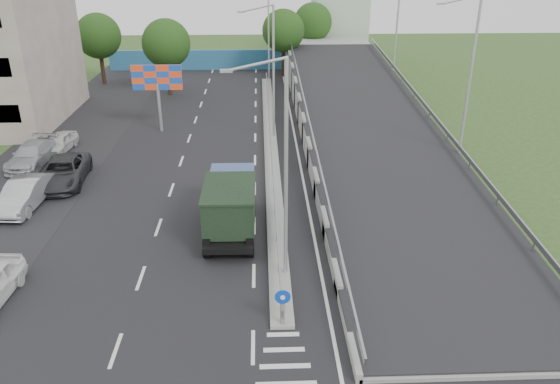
{
  "coord_description": "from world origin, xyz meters",
  "views": [
    {
      "loc": [
        -0.78,
        -15.77,
        14.37
      ],
      "look_at": [
        0.22,
        10.69,
        2.2
      ],
      "focal_mm": 35.0,
      "sensor_mm": 36.0,
      "label": 1
    }
  ],
  "objects_px": {
    "lamp_post_far": "(267,28)",
    "billboard": "(157,81)",
    "lamp_post_mid": "(271,65)",
    "dump_truck": "(231,203)",
    "sign_bollard": "(283,307)",
    "lamp_post_near": "(282,161)",
    "church": "(339,16)",
    "parked_car_d": "(32,155)",
    "parked_car_c": "(63,172)",
    "parked_car_b": "(24,195)",
    "parked_car_e": "(59,143)"
  },
  "relations": [
    {
      "from": "sign_bollard",
      "to": "dump_truck",
      "type": "height_order",
      "value": "dump_truck"
    },
    {
      "from": "parked_car_c",
      "to": "parked_car_e",
      "type": "xyz_separation_m",
      "value": [
        -2.27,
        6.09,
        -0.12
      ]
    },
    {
      "from": "parked_car_d",
      "to": "dump_truck",
      "type": "bearing_deg",
      "value": -31.76
    },
    {
      "from": "lamp_post_near",
      "to": "parked_car_b",
      "type": "height_order",
      "value": "lamp_post_near"
    },
    {
      "from": "parked_car_e",
      "to": "parked_car_d",
      "type": "bearing_deg",
      "value": -103.63
    },
    {
      "from": "lamp_post_mid",
      "to": "church",
      "type": "xyz_separation_m",
      "value": [
        9.89,
        34.0,
        -0.5
      ]
    },
    {
      "from": "lamp_post_near",
      "to": "lamp_post_far",
      "type": "bearing_deg",
      "value": 90.0
    },
    {
      "from": "church",
      "to": "parked_car_b",
      "type": "relative_size",
      "value": 2.73
    },
    {
      "from": "lamp_post_near",
      "to": "church",
      "type": "height_order",
      "value": "church"
    },
    {
      "from": "parked_car_d",
      "to": "church",
      "type": "bearing_deg",
      "value": 59.16
    },
    {
      "from": "sign_bollard",
      "to": "lamp_post_mid",
      "type": "bearing_deg",
      "value": 89.74
    },
    {
      "from": "lamp_post_mid",
      "to": "parked_car_e",
      "type": "height_order",
      "value": "lamp_post_mid"
    },
    {
      "from": "sign_bollard",
      "to": "billboard",
      "type": "xyz_separation_m",
      "value": [
        -9.0,
        25.83,
        3.15
      ]
    },
    {
      "from": "lamp_post_mid",
      "to": "parked_car_c",
      "type": "relative_size",
      "value": 1.72
    },
    {
      "from": "church",
      "to": "parked_car_c",
      "type": "relative_size",
      "value": 2.36
    },
    {
      "from": "lamp_post_near",
      "to": "lamp_post_far",
      "type": "height_order",
      "value": "same"
    },
    {
      "from": "billboard",
      "to": "parked_car_b",
      "type": "bearing_deg",
      "value": -112.21
    },
    {
      "from": "sign_bollard",
      "to": "parked_car_d",
      "type": "height_order",
      "value": "sign_bollard"
    },
    {
      "from": "dump_truck",
      "to": "parked_car_b",
      "type": "height_order",
      "value": "dump_truck"
    },
    {
      "from": "lamp_post_near",
      "to": "lamp_post_mid",
      "type": "xyz_separation_m",
      "value": [
        0.0,
        20.0,
        0.0
      ]
    },
    {
      "from": "lamp_post_near",
      "to": "lamp_post_mid",
      "type": "bearing_deg",
      "value": 90.0
    },
    {
      "from": "church",
      "to": "dump_truck",
      "type": "distance_m",
      "value": 51.16
    },
    {
      "from": "sign_bollard",
      "to": "billboard",
      "type": "distance_m",
      "value": 27.53
    },
    {
      "from": "church",
      "to": "billboard",
      "type": "xyz_separation_m",
      "value": [
        -19.0,
        -32.0,
        -1.12
      ]
    },
    {
      "from": "sign_bollard",
      "to": "parked_car_d",
      "type": "relative_size",
      "value": 0.31
    },
    {
      "from": "lamp_post_near",
      "to": "parked_car_c",
      "type": "bearing_deg",
      "value": 140.31
    },
    {
      "from": "lamp_post_mid",
      "to": "dump_truck",
      "type": "bearing_deg",
      "value": -99.28
    },
    {
      "from": "parked_car_c",
      "to": "dump_truck",
      "type": "bearing_deg",
      "value": -36.27
    },
    {
      "from": "lamp_post_far",
      "to": "church",
      "type": "distance_m",
      "value": 17.15
    },
    {
      "from": "lamp_post_mid",
      "to": "parked_car_e",
      "type": "bearing_deg",
      "value": -171.0
    },
    {
      "from": "dump_truck",
      "to": "parked_car_d",
      "type": "xyz_separation_m",
      "value": [
        -14.43,
        10.2,
        -0.88
      ]
    },
    {
      "from": "lamp_post_mid",
      "to": "billboard",
      "type": "height_order",
      "value": "lamp_post_mid"
    },
    {
      "from": "billboard",
      "to": "lamp_post_far",
      "type": "bearing_deg",
      "value": 63.16
    },
    {
      "from": "parked_car_c",
      "to": "parked_car_b",
      "type": "bearing_deg",
      "value": -113.08
    },
    {
      "from": "lamp_post_far",
      "to": "billboard",
      "type": "relative_size",
      "value": 1.83
    },
    {
      "from": "lamp_post_mid",
      "to": "church",
      "type": "distance_m",
      "value": 35.41
    },
    {
      "from": "dump_truck",
      "to": "billboard",
      "type": "bearing_deg",
      "value": 111.19
    },
    {
      "from": "parked_car_b",
      "to": "parked_car_d",
      "type": "distance_m",
      "value": 7.14
    },
    {
      "from": "church",
      "to": "parked_car_b",
      "type": "distance_m",
      "value": 52.54
    },
    {
      "from": "parked_car_b",
      "to": "parked_car_e",
      "type": "bearing_deg",
      "value": 100.06
    },
    {
      "from": "lamp_post_mid",
      "to": "parked_car_c",
      "type": "distance_m",
      "value": 16.95
    },
    {
      "from": "lamp_post_mid",
      "to": "parked_car_b",
      "type": "relative_size",
      "value": 1.99
    },
    {
      "from": "church",
      "to": "billboard",
      "type": "relative_size",
      "value": 2.51
    },
    {
      "from": "lamp_post_far",
      "to": "church",
      "type": "relative_size",
      "value": 0.73
    },
    {
      "from": "lamp_post_mid",
      "to": "lamp_post_far",
      "type": "relative_size",
      "value": 1.0
    },
    {
      "from": "billboard",
      "to": "parked_car_d",
      "type": "xyz_separation_m",
      "value": [
        -7.85,
        -7.29,
        -3.41
      ]
    },
    {
      "from": "lamp_post_near",
      "to": "church",
      "type": "bearing_deg",
      "value": 79.62
    },
    {
      "from": "lamp_post_mid",
      "to": "parked_car_c",
      "type": "height_order",
      "value": "lamp_post_mid"
    },
    {
      "from": "lamp_post_near",
      "to": "dump_truck",
      "type": "xyz_separation_m",
      "value": [
        -2.53,
        4.51,
        -4.15
      ]
    },
    {
      "from": "dump_truck",
      "to": "parked_car_d",
      "type": "height_order",
      "value": "dump_truck"
    }
  ]
}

